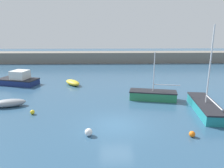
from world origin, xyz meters
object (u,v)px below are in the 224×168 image
(mooring_buoy_orange, at_px, (192,134))
(mooring_buoy_yellow, at_px, (32,112))
(mooring_buoy_white, at_px, (89,132))
(rowboat_blue_near, at_px, (73,83))
(sailboat_short_mast, at_px, (153,95))
(sailboat_tall_mast, at_px, (205,107))
(cabin_cruiser_white, at_px, (19,79))
(rowboat_white_midwater, at_px, (9,103))

(mooring_buoy_orange, distance_m, mooring_buoy_yellow, 12.77)
(mooring_buoy_yellow, bearing_deg, mooring_buoy_orange, -19.25)
(mooring_buoy_yellow, bearing_deg, mooring_buoy_white, -37.43)
(rowboat_blue_near, distance_m, mooring_buoy_yellow, 9.80)
(sailboat_short_mast, xyz_separation_m, sailboat_tall_mast, (3.84, -3.50, 0.01))
(cabin_cruiser_white, bearing_deg, mooring_buoy_white, 141.97)
(rowboat_blue_near, xyz_separation_m, rowboat_white_midwater, (-4.75, -7.69, 0.03))
(cabin_cruiser_white, bearing_deg, mooring_buoy_yellow, 132.47)
(cabin_cruiser_white, xyz_separation_m, mooring_buoy_orange, (16.99, -14.16, -0.47))
(rowboat_blue_near, height_order, mooring_buoy_white, rowboat_blue_near)
(mooring_buoy_yellow, bearing_deg, sailboat_short_mast, 18.23)
(sailboat_tall_mast, distance_m, mooring_buoy_orange, 5.15)
(rowboat_white_midwater, distance_m, sailboat_tall_mast, 17.71)
(rowboat_white_midwater, height_order, mooring_buoy_white, rowboat_white_midwater)
(rowboat_blue_near, distance_m, mooring_buoy_white, 13.84)
(mooring_buoy_yellow, bearing_deg, cabin_cruiser_white, 116.40)
(rowboat_blue_near, relative_size, mooring_buoy_yellow, 7.41)
(rowboat_white_midwater, bearing_deg, mooring_buoy_orange, -37.92)
(sailboat_short_mast, distance_m, mooring_buoy_white, 9.56)
(cabin_cruiser_white, xyz_separation_m, mooring_buoy_white, (10.02, -13.84, -0.41))
(mooring_buoy_yellow, bearing_deg, rowboat_blue_near, 78.45)
(mooring_buoy_orange, height_order, mooring_buoy_yellow, mooring_buoy_orange)
(sailboat_short_mast, height_order, sailboat_tall_mast, sailboat_tall_mast)
(rowboat_blue_near, bearing_deg, sailboat_tall_mast, -164.82)
(sailboat_short_mast, relative_size, mooring_buoy_yellow, 13.06)
(cabin_cruiser_white, height_order, mooring_buoy_white, cabin_cruiser_white)
(rowboat_white_midwater, relative_size, mooring_buoy_yellow, 8.28)
(rowboat_blue_near, height_order, cabin_cruiser_white, cabin_cruiser_white)
(sailboat_short_mast, bearing_deg, mooring_buoy_yellow, 29.83)
(mooring_buoy_white, distance_m, mooring_buoy_yellow, 6.39)
(rowboat_blue_near, bearing_deg, cabin_cruiser_white, 48.60)
(sailboat_short_mast, distance_m, mooring_buoy_orange, 7.91)
(rowboat_white_midwater, bearing_deg, cabin_cruiser_white, 89.47)
(sailboat_tall_mast, xyz_separation_m, mooring_buoy_orange, (-2.78, -4.33, -0.29))
(rowboat_blue_near, relative_size, rowboat_white_midwater, 0.90)
(sailboat_short_mast, relative_size, mooring_buoy_orange, 12.16)
(rowboat_white_midwater, bearing_deg, rowboat_blue_near, 42.78)
(rowboat_white_midwater, distance_m, mooring_buoy_yellow, 3.39)
(cabin_cruiser_white, height_order, mooring_buoy_yellow, cabin_cruiser_white)
(mooring_buoy_orange, relative_size, mooring_buoy_yellow, 1.07)
(rowboat_blue_near, bearing_deg, rowboat_white_midwater, 109.83)
(rowboat_blue_near, relative_size, mooring_buoy_orange, 6.90)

